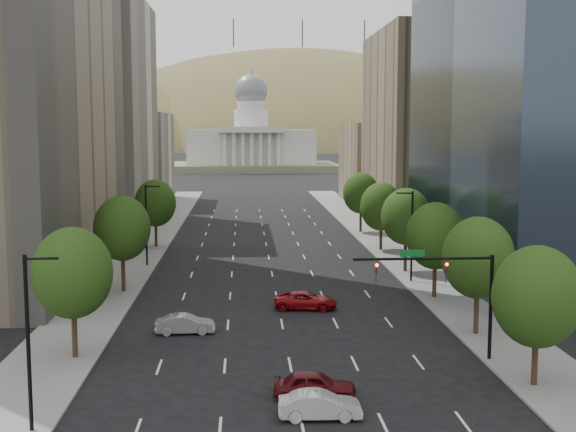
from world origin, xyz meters
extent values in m
cube|color=slate|center=(-15.50, 60.00, 0.07)|extent=(6.00, 200.00, 0.15)
cube|color=slate|center=(15.50, 60.00, 0.07)|extent=(6.00, 200.00, 0.15)
cube|color=beige|center=(-25.00, 103.00, 17.50)|extent=(14.00, 30.00, 35.00)
cube|color=beige|center=(-25.00, 136.00, 9.00)|extent=(14.00, 26.00, 18.00)
cube|color=#8C7759|center=(25.00, 100.00, 15.00)|extent=(14.00, 30.00, 30.00)
cube|color=#8C7759|center=(25.00, 133.00, 8.00)|extent=(14.00, 26.00, 16.00)
cylinder|color=#382316|center=(14.00, 25.00, 1.88)|extent=(0.36, 0.36, 3.75)
ellipsoid|color=#17360E|center=(14.00, 25.00, 5.40)|extent=(5.20, 5.20, 5.98)
cylinder|color=#382316|center=(14.00, 36.00, 2.00)|extent=(0.36, 0.36, 4.00)
ellipsoid|color=#17360E|center=(14.00, 36.00, 5.76)|extent=(5.20, 5.20, 5.98)
cylinder|color=#382316|center=(14.00, 48.00, 1.95)|extent=(0.36, 0.36, 3.90)
ellipsoid|color=#17360E|center=(14.00, 48.00, 5.62)|extent=(5.20, 5.20, 5.98)
cylinder|color=#382316|center=(14.00, 60.00, 2.05)|extent=(0.36, 0.36, 4.10)
ellipsoid|color=#17360E|center=(14.00, 60.00, 5.90)|extent=(5.20, 5.20, 5.98)
cylinder|color=#382316|center=(14.00, 74.00, 1.90)|extent=(0.36, 0.36, 3.80)
ellipsoid|color=#17360E|center=(14.00, 74.00, 5.47)|extent=(5.20, 5.20, 5.98)
cylinder|color=#382316|center=(14.00, 90.00, 2.00)|extent=(0.36, 0.36, 4.00)
ellipsoid|color=#17360E|center=(14.00, 90.00, 5.76)|extent=(5.20, 5.20, 5.98)
cylinder|color=#382316|center=(-14.00, 32.00, 2.00)|extent=(0.36, 0.36, 4.00)
ellipsoid|color=#17360E|center=(-14.00, 32.00, 5.76)|extent=(5.20, 5.20, 5.98)
cylinder|color=#382316|center=(-14.00, 52.00, 2.08)|extent=(0.36, 0.36, 4.15)
ellipsoid|color=#17360E|center=(-14.00, 52.00, 5.98)|extent=(5.20, 5.20, 5.98)
cylinder|color=#382316|center=(-14.00, 78.00, 1.98)|extent=(0.36, 0.36, 3.95)
ellipsoid|color=#17360E|center=(-14.00, 78.00, 5.69)|extent=(5.20, 5.20, 5.98)
cylinder|color=black|center=(13.50, 55.00, 4.50)|extent=(0.20, 0.20, 9.00)
cylinder|color=black|center=(12.70, 55.00, 8.80)|extent=(1.60, 0.14, 0.14)
cylinder|color=black|center=(-13.50, 20.00, 4.50)|extent=(0.20, 0.20, 9.00)
cylinder|color=black|center=(-12.70, 20.00, 8.80)|extent=(1.60, 0.14, 0.14)
cylinder|color=black|center=(-13.50, 65.00, 4.50)|extent=(0.20, 0.20, 9.00)
cylinder|color=black|center=(-12.70, 65.00, 8.80)|extent=(1.60, 0.14, 0.14)
cylinder|color=black|center=(13.00, 30.00, 3.50)|extent=(0.24, 0.24, 7.00)
cylinder|color=black|center=(8.50, 30.00, 6.80)|extent=(9.00, 0.18, 0.18)
imported|color=black|center=(10.00, 30.00, 6.25)|extent=(0.18, 0.22, 1.10)
imported|color=black|center=(5.50, 30.00, 6.25)|extent=(0.18, 0.22, 1.10)
sphere|color=#FF0C07|center=(10.00, 29.82, 6.45)|extent=(0.20, 0.20, 0.20)
sphere|color=#FF0C07|center=(5.50, 29.82, 6.45)|extent=(0.20, 0.20, 0.20)
cube|color=#0C591E|center=(7.80, 30.00, 7.15)|extent=(1.60, 0.06, 0.45)
cube|color=#596647|center=(0.00, 250.00, 1.25)|extent=(60.00, 40.00, 2.50)
cube|color=silver|center=(0.00, 250.00, 8.50)|extent=(44.00, 26.00, 12.00)
cube|color=silver|center=(0.00, 236.00, 14.50)|extent=(22.00, 4.00, 2.00)
cylinder|color=silver|center=(0.00, 250.00, 18.00)|extent=(12.00, 12.00, 7.00)
cylinder|color=silver|center=(0.00, 250.00, 23.00)|extent=(9.60, 9.60, 3.00)
sphere|color=slate|center=(0.00, 250.00, 28.10)|extent=(11.60, 11.60, 11.60)
cylinder|color=silver|center=(0.00, 250.00, 33.95)|extent=(1.80, 1.80, 2.50)
ellipsoid|color=olive|center=(-140.00, 560.00, -33.25)|extent=(380.00, 342.00, 190.00)
ellipsoid|color=olive|center=(40.00, 600.00, -42.00)|extent=(440.00, 396.00, 240.00)
ellipsoid|color=olive|center=(210.00, 640.00, -35.00)|extent=(360.00, 324.00, 200.00)
cylinder|color=black|center=(-10.00, 590.00, 90.00)|extent=(0.80, 0.80, 22.00)
cylinder|color=black|center=(45.00, 590.00, 90.00)|extent=(0.80, 0.80, 22.00)
cylinder|color=black|center=(95.00, 590.00, 90.00)|extent=(0.80, 0.80, 22.00)
imported|color=beige|center=(1.00, 21.01, 0.72)|extent=(4.38, 1.61, 1.43)
imported|color=#4C0C11|center=(1.00, 23.86, 0.79)|extent=(4.77, 2.28, 1.57)
imported|color=#9A999E|center=(-7.26, 37.74, 0.72)|extent=(4.43, 1.71, 1.44)
imported|color=maroon|center=(2.24, 44.71, 0.73)|extent=(5.48, 3.01, 1.46)
camera|label=1|loc=(-2.91, -16.26, 15.08)|focal=46.56mm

